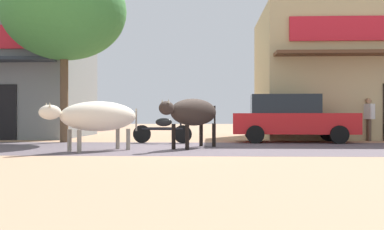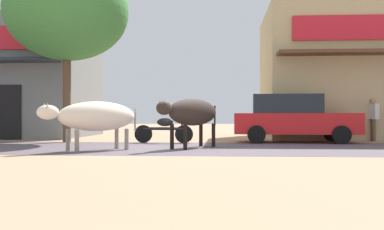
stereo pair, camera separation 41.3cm
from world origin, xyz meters
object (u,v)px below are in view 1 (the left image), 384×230
cow_near_brown (98,117)px  parked_motorcycle (163,129)px  cow_far_dark (193,113)px  pedestrian_by_shop (369,116)px  parked_hatchback_car (291,118)px  roadside_tree (64,11)px

cow_near_brown → parked_motorcycle: bearing=69.0°
cow_far_dark → pedestrian_by_shop: 7.45m
parked_motorcycle → cow_near_brown: size_ratio=0.86×
cow_near_brown → cow_far_dark: size_ratio=0.88×
cow_far_dark → parked_motorcycle: bearing=114.7°
parked_hatchback_car → cow_far_dark: size_ratio=1.60×
parked_motorcycle → cow_far_dark: (1.10, -2.39, 0.53)m
cow_near_brown → pedestrian_by_shop: (8.70, 5.14, 0.03)m
parked_hatchback_car → cow_far_dark: parked_hatchback_car is taller
cow_far_dark → pedestrian_by_shop: (6.26, 4.03, -0.08)m
roadside_tree → parked_motorcycle: size_ratio=3.15×
parked_hatchback_car → parked_motorcycle: bearing=-171.7°
parked_motorcycle → pedestrian_by_shop: size_ratio=1.27×
parked_hatchback_car → cow_near_brown: bearing=-144.1°
roadside_tree → parked_hatchback_car: bearing=2.1°
parked_motorcycle → cow_far_dark: bearing=-65.3°
parked_motorcycle → parked_hatchback_car: bearing=8.3°
parked_motorcycle → pedestrian_by_shop: 7.55m
roadside_tree → cow_near_brown: bearing=-61.0°
roadside_tree → parked_hatchback_car: (7.84, 0.28, -3.71)m
cow_near_brown → pedestrian_by_shop: bearing=30.5°
parked_hatchback_car → parked_motorcycle: size_ratio=2.13×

